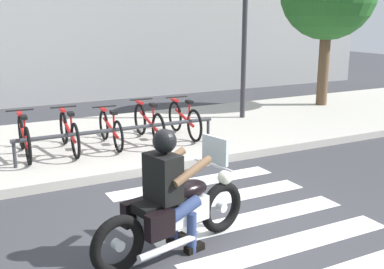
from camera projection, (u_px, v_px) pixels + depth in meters
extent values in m
plane|color=#38383D|center=(210.00, 229.00, 5.97)|extent=(48.00, 48.00, 0.00)
cube|color=#B7B2A8|center=(102.00, 142.00, 9.77)|extent=(24.00, 4.40, 0.15)
cube|color=white|center=(290.00, 244.00, 5.56)|extent=(2.80, 0.40, 0.01)
cube|color=white|center=(250.00, 219.00, 6.25)|extent=(2.80, 0.40, 0.01)
cube|color=white|center=(219.00, 199.00, 6.94)|extent=(2.80, 0.40, 0.01)
cube|color=white|center=(193.00, 182.00, 7.62)|extent=(2.80, 0.40, 0.01)
torus|color=black|center=(221.00, 207.00, 5.83)|extent=(0.65, 0.27, 0.64)
cylinder|color=silver|center=(221.00, 207.00, 5.83)|extent=(0.14, 0.12, 0.12)
torus|color=black|center=(118.00, 245.00, 4.87)|extent=(0.65, 0.27, 0.64)
cylinder|color=silver|center=(118.00, 245.00, 4.87)|extent=(0.14, 0.12, 0.12)
cube|color=silver|center=(174.00, 213.00, 5.31)|extent=(0.86, 0.47, 0.28)
ellipsoid|color=black|center=(188.00, 190.00, 5.39)|extent=(0.57, 0.40, 0.22)
cube|color=black|center=(159.00, 205.00, 5.14)|extent=(0.61, 0.41, 0.10)
cube|color=black|center=(135.00, 212.00, 5.23)|extent=(0.34, 0.19, 0.28)
cube|color=black|center=(160.00, 225.00, 4.91)|extent=(0.34, 0.19, 0.28)
cylinder|color=silver|center=(213.00, 165.00, 5.59)|extent=(0.18, 0.61, 0.03)
sphere|color=white|center=(225.00, 177.00, 5.77)|extent=(0.18, 0.18, 0.18)
cube|color=silver|center=(215.00, 150.00, 5.57)|extent=(0.13, 0.40, 0.32)
cylinder|color=silver|center=(167.00, 247.00, 5.09)|extent=(0.74, 0.25, 0.08)
cube|color=black|center=(163.00, 178.00, 5.11)|extent=(0.35, 0.45, 0.52)
sphere|color=black|center=(165.00, 141.00, 5.03)|extent=(0.26, 0.26, 0.26)
cylinder|color=brown|center=(167.00, 162.00, 5.39)|extent=(0.53, 0.21, 0.26)
cylinder|color=brown|center=(193.00, 171.00, 5.08)|extent=(0.53, 0.21, 0.26)
cylinder|color=navy|center=(165.00, 201.00, 5.41)|extent=(0.46, 0.24, 0.24)
cylinder|color=navy|center=(174.00, 224.00, 5.56)|extent=(0.11, 0.11, 0.47)
cube|color=black|center=(176.00, 238.00, 5.63)|extent=(0.26, 0.15, 0.08)
cylinder|color=navy|center=(183.00, 210.00, 5.17)|extent=(0.46, 0.24, 0.24)
cylinder|color=navy|center=(192.00, 233.00, 5.33)|extent=(0.11, 0.11, 0.47)
cube|color=black|center=(194.00, 248.00, 5.40)|extent=(0.26, 0.15, 0.08)
torus|color=black|center=(21.00, 132.00, 8.85)|extent=(0.09, 0.66, 0.66)
torus|color=black|center=(28.00, 146.00, 7.92)|extent=(0.09, 0.66, 0.66)
cylinder|color=red|center=(24.00, 135.00, 8.37)|extent=(0.11, 0.95, 0.26)
cylinder|color=red|center=(25.00, 129.00, 8.10)|extent=(0.04, 0.04, 0.40)
cube|color=black|center=(24.00, 117.00, 8.05)|extent=(0.11, 0.20, 0.06)
cylinder|color=black|center=(20.00, 110.00, 8.65)|extent=(0.48, 0.05, 0.03)
cube|color=red|center=(19.00, 113.00, 8.76)|extent=(0.09, 0.28, 0.04)
torus|color=black|center=(64.00, 128.00, 9.22)|extent=(0.08, 0.65, 0.65)
torus|color=black|center=(75.00, 141.00, 8.26)|extent=(0.08, 0.65, 0.65)
cylinder|color=red|center=(69.00, 131.00, 8.73)|extent=(0.11, 0.98, 0.26)
cylinder|color=red|center=(71.00, 125.00, 8.45)|extent=(0.04, 0.04, 0.40)
cube|color=black|center=(71.00, 114.00, 8.40)|extent=(0.11, 0.20, 0.06)
cylinder|color=black|center=(63.00, 107.00, 9.02)|extent=(0.48, 0.05, 0.03)
cube|color=red|center=(63.00, 110.00, 9.14)|extent=(0.09, 0.28, 0.04)
torus|color=black|center=(104.00, 125.00, 9.55)|extent=(0.08, 0.60, 0.60)
torus|color=black|center=(118.00, 137.00, 8.66)|extent=(0.08, 0.60, 0.60)
cylinder|color=red|center=(111.00, 128.00, 9.09)|extent=(0.10, 0.90, 0.25)
cylinder|color=red|center=(114.00, 122.00, 8.83)|extent=(0.04, 0.04, 0.37)
cube|color=black|center=(113.00, 113.00, 8.79)|extent=(0.11, 0.20, 0.06)
cylinder|color=black|center=(104.00, 107.00, 9.36)|extent=(0.48, 0.05, 0.03)
cube|color=red|center=(103.00, 109.00, 9.47)|extent=(0.09, 0.28, 0.04)
torus|color=black|center=(140.00, 119.00, 9.93)|extent=(0.09, 0.67, 0.66)
torus|color=black|center=(159.00, 130.00, 8.98)|extent=(0.09, 0.67, 0.66)
cylinder|color=red|center=(149.00, 121.00, 9.44)|extent=(0.11, 0.96, 0.26)
cylinder|color=red|center=(153.00, 115.00, 9.16)|extent=(0.04, 0.04, 0.41)
cube|color=black|center=(153.00, 105.00, 9.11)|extent=(0.11, 0.20, 0.06)
cylinder|color=black|center=(141.00, 99.00, 9.72)|extent=(0.48, 0.05, 0.03)
cube|color=red|center=(140.00, 102.00, 9.84)|extent=(0.09, 0.28, 0.04)
torus|color=black|center=(175.00, 116.00, 10.24)|extent=(0.09, 0.66, 0.66)
torus|color=black|center=(195.00, 126.00, 9.38)|extent=(0.09, 0.66, 0.66)
cylinder|color=red|center=(184.00, 118.00, 9.80)|extent=(0.10, 0.88, 0.24)
cylinder|color=red|center=(189.00, 112.00, 9.54)|extent=(0.04, 0.04, 0.40)
cube|color=black|center=(189.00, 102.00, 9.49)|extent=(0.11, 0.20, 0.06)
cylinder|color=black|center=(177.00, 97.00, 10.05)|extent=(0.48, 0.05, 0.03)
cube|color=red|center=(175.00, 100.00, 10.16)|extent=(0.09, 0.28, 0.04)
cylinder|color=#333338|center=(120.00, 129.00, 8.60)|extent=(3.76, 0.07, 0.07)
cylinder|color=#333338|center=(15.00, 155.00, 7.83)|extent=(0.06, 0.06, 0.45)
cylinder|color=#333338|center=(208.00, 130.00, 9.48)|extent=(0.06, 0.06, 0.45)
cylinder|color=#2D2D33|center=(244.00, 38.00, 11.29)|extent=(0.12, 0.12, 4.15)
cylinder|color=brown|center=(323.00, 69.00, 13.18)|extent=(0.30, 0.30, 2.31)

